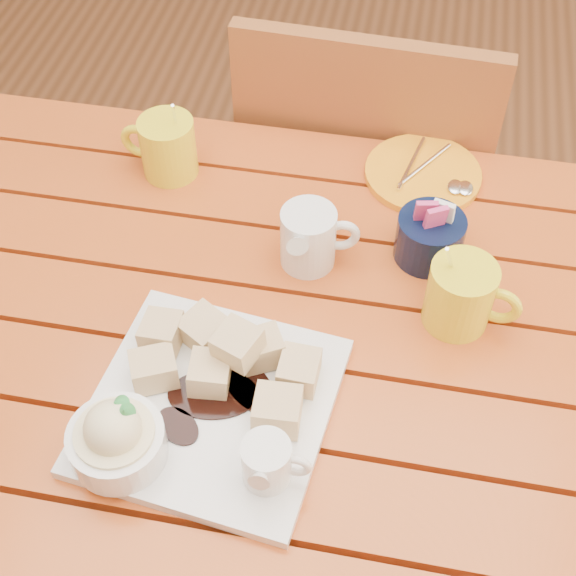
% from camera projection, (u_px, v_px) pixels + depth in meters
% --- Properties ---
extents(ground, '(5.00, 5.00, 0.00)m').
position_uv_depth(ground, '(272.00, 547.00, 1.62)').
color(ground, brown).
rests_on(ground, ground).
extents(table, '(1.20, 0.79, 0.75)m').
position_uv_depth(table, '(265.00, 368.00, 1.13)').
color(table, '#A64B15').
rests_on(table, ground).
extents(dessert_plate, '(0.31, 0.31, 0.11)m').
position_uv_depth(dessert_plate, '(191.00, 407.00, 0.93)').
color(dessert_plate, white).
rests_on(dessert_plate, table).
extents(coffee_mug_left, '(0.12, 0.08, 0.14)m').
position_uv_depth(coffee_mug_left, '(166.00, 146.00, 1.20)').
color(coffee_mug_left, yellow).
rests_on(coffee_mug_left, table).
extents(coffee_mug_right, '(0.12, 0.09, 0.14)m').
position_uv_depth(coffee_mug_right, '(462.00, 295.00, 1.01)').
color(coffee_mug_right, yellow).
rests_on(coffee_mug_right, table).
extents(cream_pitcher, '(0.11, 0.09, 0.09)m').
position_uv_depth(cream_pitcher, '(310.00, 237.00, 1.08)').
color(cream_pitcher, white).
rests_on(cream_pitcher, table).
extents(sugar_caddy, '(0.09, 0.09, 0.10)m').
position_uv_depth(sugar_caddy, '(430.00, 237.00, 1.10)').
color(sugar_caddy, black).
rests_on(sugar_caddy, table).
extents(orange_saucer, '(0.18, 0.18, 0.02)m').
position_uv_depth(orange_saucer, '(424.00, 174.00, 1.22)').
color(orange_saucer, orange).
rests_on(orange_saucer, table).
extents(chair_far, '(0.45, 0.45, 0.91)m').
position_uv_depth(chair_far, '(364.00, 190.00, 1.56)').
color(chair_far, brown).
rests_on(chair_far, ground).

